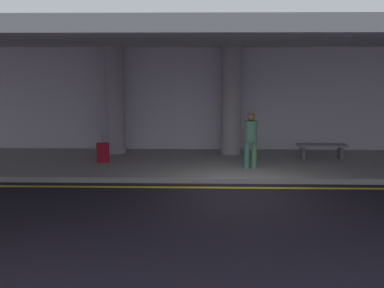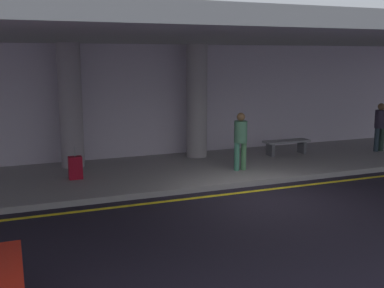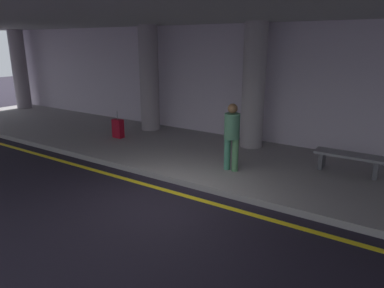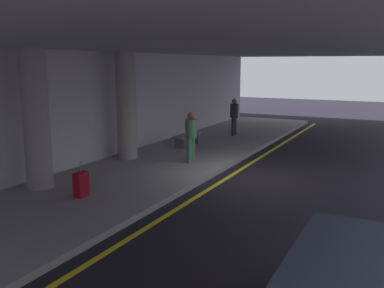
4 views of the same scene
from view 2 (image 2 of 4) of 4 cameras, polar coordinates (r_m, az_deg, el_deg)
The scene contains 11 objects.
ground_plane at distance 11.69m, azimuth 8.83°, elevation -6.47°, with size 60.00×60.00×0.00m, color black.
sidewalk at distance 14.34m, azimuth 2.61°, elevation -2.86°, with size 26.00×4.20×0.15m, color gray.
lane_stripe_yellow at distance 12.18m, azimuth 7.43°, elevation -5.71°, with size 26.00×0.14×0.01m, color yellow.
support_column_left_mid at distance 14.27m, azimuth -14.53°, elevation 4.50°, with size 0.68×0.68×3.65m, color gray.
support_column_center at distance 15.27m, azimuth 0.58°, elevation 5.21°, with size 0.68×0.68×3.65m, color gray.
ceiling_overhang at distance 13.50m, azimuth 3.64°, elevation 12.88°, with size 28.00×13.20×0.30m, color #969A96.
terminal_back_wall at distance 16.10m, azimuth -0.60°, elevation 5.22°, with size 26.00×0.30×3.80m, color #B7ABBD.
traveler_with_luggage at distance 17.50m, azimuth 21.90°, elevation 2.29°, with size 0.38×0.38×1.68m.
person_waiting_for_ride at distance 13.56m, azimuth 5.92°, elevation 0.80°, with size 0.38×0.38×1.68m.
suitcase_upright_primary at distance 13.00m, azimuth -13.99°, elevation -2.82°, with size 0.36×0.22×0.90m.
bench_metal at distance 16.10m, azimuth 11.40°, elevation -0.02°, with size 1.60×0.50×0.48m.
Camera 2 is at (-5.69, -9.63, 3.40)m, focal length 43.87 mm.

